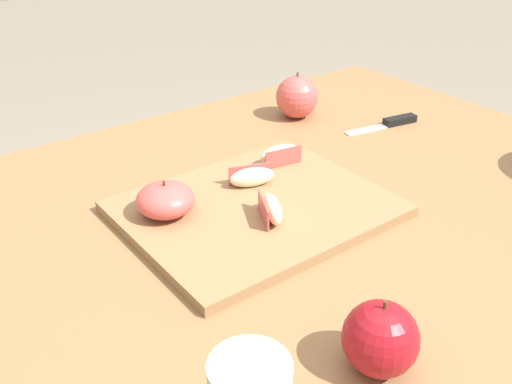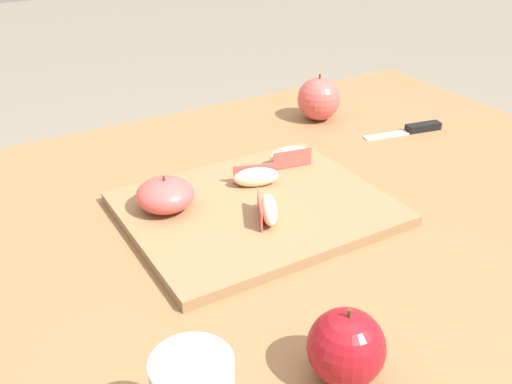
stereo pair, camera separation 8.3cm
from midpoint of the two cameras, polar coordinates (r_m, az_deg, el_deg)
The scene contains 9 objects.
dining_table at distance 0.92m, azimuth 0.31°, elevation -7.46°, with size 1.21×0.89×0.76m.
cutting_board at distance 0.85m, azimuth -2.82°, elevation -1.72°, with size 0.37×0.30×0.02m.
apple_half_skin_up at distance 0.82m, azimuth -11.73°, elevation -0.83°, with size 0.08×0.08×0.05m.
apple_wedge_back at distance 0.88m, azimuth -3.12°, elevation 1.42°, with size 0.07×0.05×0.03m.
apple_wedge_middle at distance 0.80m, azimuth -1.44°, elevation -1.76°, with size 0.05×0.07×0.03m.
apple_wedge_near_knife at distance 0.95m, azimuth -0.11°, elevation 3.65°, with size 0.07×0.04×0.03m.
paring_knife at distance 1.17m, azimuth 11.40°, elevation 6.71°, with size 0.16×0.05×0.01m.
whole_apple_pink_lady at distance 1.17m, azimuth 1.97°, elevation 9.23°, with size 0.08×0.08×0.09m.
whole_apple_red_delicious at distance 0.59m, azimuth 8.05°, elevation -14.17°, with size 0.08×0.08×0.08m.
Camera 1 is at (-0.49, -0.57, 1.20)m, focal length 40.88 mm.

